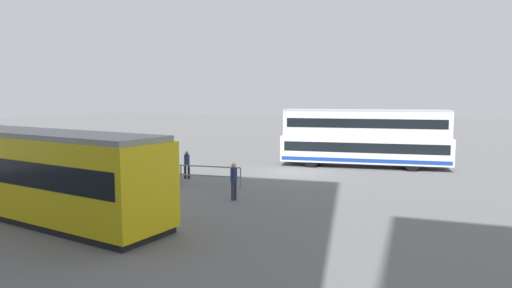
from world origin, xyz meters
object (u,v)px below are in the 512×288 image
tram_yellow (31,172)px  pedestrian_near_railing (187,163)px  info_sign (135,151)px  double_decker_bus (364,138)px  pedestrian_crossing (234,179)px

tram_yellow → pedestrian_near_railing: bearing=-100.0°
tram_yellow → pedestrian_near_railing: size_ratio=8.31×
pedestrian_near_railing → info_sign: 3.02m
double_decker_bus → pedestrian_crossing: bearing=71.2°
tram_yellow → pedestrian_near_railing: (-1.63, -9.28, -0.85)m
tram_yellow → pedestrian_near_railing: tram_yellow is taller
double_decker_bus → info_sign: 14.94m
pedestrian_crossing → info_sign: info_sign is taller
pedestrian_crossing → info_sign: size_ratio=0.72×
double_decker_bus → pedestrian_crossing: 12.83m
pedestrian_near_railing → pedestrian_crossing: (-4.78, 3.90, 0.08)m
pedestrian_crossing → pedestrian_near_railing: bearing=-39.2°
double_decker_bus → pedestrian_near_railing: 12.16m
pedestrian_near_railing → info_sign: (2.64, 1.26, 0.72)m
double_decker_bus → pedestrian_near_railing: double_decker_bus is taller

